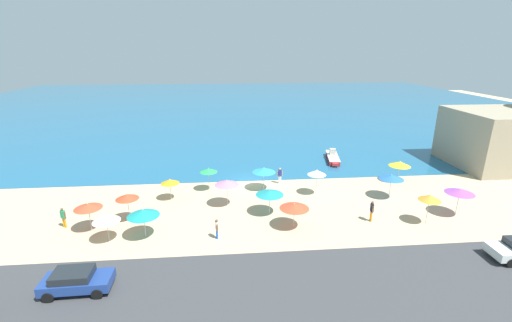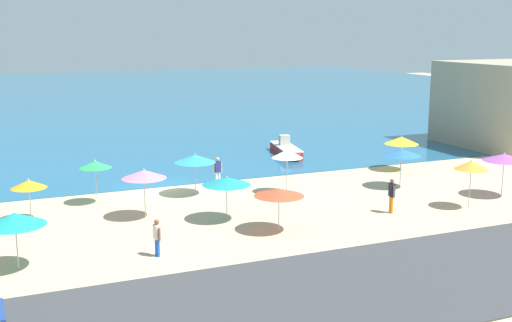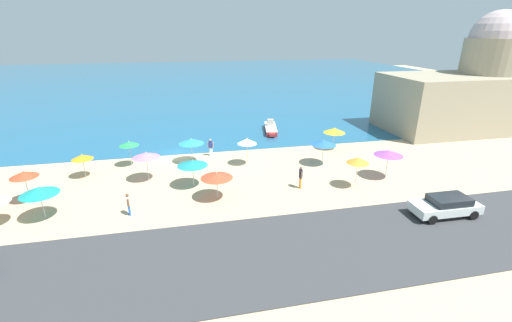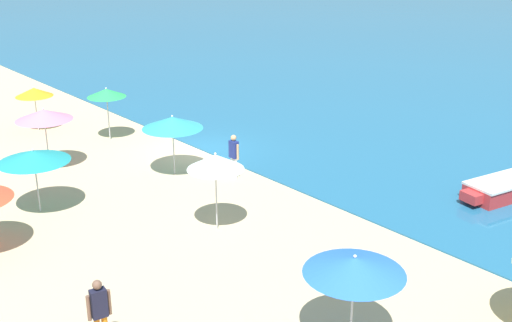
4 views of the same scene
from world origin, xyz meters
name	(u,v)px [view 3 (image 3 of 4)]	position (x,y,z in m)	size (l,w,h in m)	color
ground_plane	(177,155)	(0.00, 0.00, 0.00)	(160.00, 160.00, 0.00)	tan
sea	(178,81)	(0.00, 55.00, 0.03)	(150.00, 110.00, 0.05)	#205E86
coastal_road	(176,266)	(0.00, -18.00, 0.03)	(80.00, 8.00, 0.06)	#393B3D
beach_umbrella_0	(358,160)	(14.07, -10.86, 2.35)	(1.77, 1.77, 2.65)	#B2B2B7
beach_umbrella_1	(82,157)	(-7.68, -4.17, 1.87)	(1.75, 1.75, 2.15)	#B2B2B7
beach_umbrella_3	(389,153)	(17.53, -9.61, 2.27)	(2.40, 2.40, 2.55)	#B2B2B7
beach_umbrella_4	(191,141)	(1.46, -2.47, 2.13)	(2.37, 2.37, 2.43)	#B2B2B7
beach_umbrella_5	(192,163)	(1.36, -7.97, 2.02)	(2.42, 2.42, 2.28)	#B2B2B7
beach_umbrella_6	(129,144)	(-4.12, -2.27, 2.20)	(1.75, 1.75, 2.46)	#B2B2B7
beach_umbrella_7	(217,176)	(3.01, -10.57, 1.90)	(2.37, 2.37, 2.15)	#B2B2B7
beach_umbrella_8	(146,155)	(-2.31, -5.98, 2.28)	(2.24, 2.24, 2.56)	#B2B2B7
beach_umbrella_9	(324,143)	(13.39, -5.60, 2.15)	(2.34, 2.34, 2.43)	#B2B2B7
beach_umbrella_10	(334,130)	(16.28, -1.56, 2.05)	(2.27, 2.27, 2.37)	#B2B2B7
beach_umbrella_12	(24,174)	(-10.51, -8.29, 2.26)	(1.89, 1.89, 2.55)	#B2B2B7
beach_umbrella_13	(247,141)	(6.47, -4.21, 2.34)	(1.82, 1.82, 2.65)	#B2B2B7
beach_umbrella_14	(39,191)	(-8.63, -11.05, 2.09)	(2.41, 2.41, 2.42)	#B2B2B7
bather_0	(128,203)	(-3.14, -11.68, 0.90)	(0.28, 0.56, 1.62)	blue
bather_1	(211,146)	(3.35, -0.97, 1.00)	(0.57, 0.22, 1.78)	silver
bather_3	(301,176)	(9.70, -10.03, 1.03)	(0.27, 0.56, 1.83)	orange
parked_car_0	(446,205)	(17.88, -16.28, 0.80)	(4.55, 2.03, 1.38)	silver
skiff_nearshore	(271,128)	(11.39, 6.22, 0.43)	(2.26, 5.55, 1.41)	#B32D2F
harbor_fortress	(468,89)	(35.67, 2.75, 5.06)	(16.33, 9.78, 14.15)	gray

